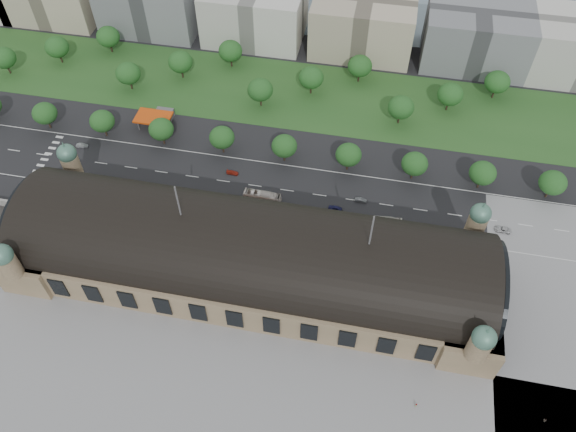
% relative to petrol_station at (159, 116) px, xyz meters
% --- Properties ---
extents(ground, '(900.00, 900.00, 0.00)m').
position_rel_petrol_station_xyz_m(ground, '(53.91, -65.28, -2.95)').
color(ground, black).
rests_on(ground, ground).
extents(station, '(150.00, 48.40, 44.30)m').
position_rel_petrol_station_xyz_m(station, '(53.91, -65.28, 7.33)').
color(station, '#9D8161').
rests_on(station, ground).
extents(plaza_south, '(190.00, 48.00, 0.12)m').
position_rel_petrol_station_xyz_m(plaza_south, '(63.91, -109.28, -2.95)').
color(plaza_south, gray).
rests_on(plaza_south, ground).
extents(road_slab, '(260.00, 26.00, 0.10)m').
position_rel_petrol_station_xyz_m(road_slab, '(33.91, -27.28, -2.95)').
color(road_slab, black).
rests_on(road_slab, ground).
extents(grass_belt, '(300.00, 45.00, 0.10)m').
position_rel_petrol_station_xyz_m(grass_belt, '(38.91, 27.72, -2.95)').
color(grass_belt, '#265321').
rests_on(grass_belt, ground).
extents(petrol_station, '(14.00, 13.00, 5.05)m').
position_rel_petrol_station_xyz_m(petrol_station, '(0.00, 0.00, 0.00)').
color(petrol_station, '#CE430C').
rests_on(petrol_station, ground).
extents(office_2, '(45.00, 32.00, 24.00)m').
position_rel_petrol_station_xyz_m(office_2, '(-26.09, 67.72, 9.05)').
color(office_2, gray).
rests_on(office_2, ground).
extents(office_3, '(45.00, 32.00, 24.00)m').
position_rel_petrol_station_xyz_m(office_3, '(23.91, 67.72, 9.05)').
color(office_3, silver).
rests_on(office_3, ground).
extents(office_4, '(45.00, 32.00, 24.00)m').
position_rel_petrol_station_xyz_m(office_4, '(73.91, 67.72, 9.05)').
color(office_4, '#BBAD93').
rests_on(office_4, ground).
extents(office_5, '(45.00, 32.00, 24.00)m').
position_rel_petrol_station_xyz_m(office_5, '(123.91, 67.72, 9.05)').
color(office_5, gray).
rests_on(office_5, ground).
extents(tree_row_1, '(9.60, 9.60, 11.52)m').
position_rel_petrol_station_xyz_m(tree_row_1, '(-42.09, -12.28, 4.48)').
color(tree_row_1, '#2D2116').
rests_on(tree_row_1, ground).
extents(tree_row_2, '(9.60, 9.60, 11.52)m').
position_rel_petrol_station_xyz_m(tree_row_2, '(-18.09, -12.28, 4.48)').
color(tree_row_2, '#2D2116').
rests_on(tree_row_2, ground).
extents(tree_row_3, '(9.60, 9.60, 11.52)m').
position_rel_petrol_station_xyz_m(tree_row_3, '(5.91, -12.28, 4.48)').
color(tree_row_3, '#2D2116').
rests_on(tree_row_3, ground).
extents(tree_row_4, '(9.60, 9.60, 11.52)m').
position_rel_petrol_station_xyz_m(tree_row_4, '(29.91, -12.28, 4.48)').
color(tree_row_4, '#2D2116').
rests_on(tree_row_4, ground).
extents(tree_row_5, '(9.60, 9.60, 11.52)m').
position_rel_petrol_station_xyz_m(tree_row_5, '(53.91, -12.28, 4.48)').
color(tree_row_5, '#2D2116').
rests_on(tree_row_5, ground).
extents(tree_row_6, '(9.60, 9.60, 11.52)m').
position_rel_petrol_station_xyz_m(tree_row_6, '(77.91, -12.28, 4.48)').
color(tree_row_6, '#2D2116').
rests_on(tree_row_6, ground).
extents(tree_row_7, '(9.60, 9.60, 11.52)m').
position_rel_petrol_station_xyz_m(tree_row_7, '(101.91, -12.28, 4.48)').
color(tree_row_7, '#2D2116').
rests_on(tree_row_7, ground).
extents(tree_row_8, '(9.60, 9.60, 11.52)m').
position_rel_petrol_station_xyz_m(tree_row_8, '(125.91, -12.28, 4.48)').
color(tree_row_8, '#2D2116').
rests_on(tree_row_8, ground).
extents(tree_row_9, '(9.60, 9.60, 11.52)m').
position_rel_petrol_station_xyz_m(tree_row_9, '(149.91, -12.28, 4.48)').
color(tree_row_9, '#2D2116').
rests_on(tree_row_9, ground).
extents(tree_belt_0, '(10.40, 10.40, 12.48)m').
position_rel_petrol_station_xyz_m(tree_belt_0, '(-76.09, 17.72, 5.10)').
color(tree_belt_0, '#2D2116').
rests_on(tree_belt_0, ground).
extents(tree_belt_1, '(10.40, 10.40, 12.48)m').
position_rel_petrol_station_xyz_m(tree_belt_1, '(-57.09, 29.72, 5.10)').
color(tree_belt_1, '#2D2116').
rests_on(tree_belt_1, ground).
extents(tree_belt_2, '(10.40, 10.40, 12.48)m').
position_rel_petrol_station_xyz_m(tree_belt_2, '(-38.09, 41.72, 5.10)').
color(tree_belt_2, '#2D2116').
rests_on(tree_belt_2, ground).
extents(tree_belt_3, '(10.40, 10.40, 12.48)m').
position_rel_petrol_station_xyz_m(tree_belt_3, '(-19.09, 17.72, 5.10)').
color(tree_belt_3, '#2D2116').
rests_on(tree_belt_3, ground).
extents(tree_belt_4, '(10.40, 10.40, 12.48)m').
position_rel_petrol_station_xyz_m(tree_belt_4, '(-0.09, 29.72, 5.10)').
color(tree_belt_4, '#2D2116').
rests_on(tree_belt_4, ground).
extents(tree_belt_5, '(10.40, 10.40, 12.48)m').
position_rel_petrol_station_xyz_m(tree_belt_5, '(18.91, 41.72, 5.10)').
color(tree_belt_5, '#2D2116').
rests_on(tree_belt_5, ground).
extents(tree_belt_6, '(10.40, 10.40, 12.48)m').
position_rel_petrol_station_xyz_m(tree_belt_6, '(37.91, 17.72, 5.10)').
color(tree_belt_6, '#2D2116').
rests_on(tree_belt_6, ground).
extents(tree_belt_7, '(10.40, 10.40, 12.48)m').
position_rel_petrol_station_xyz_m(tree_belt_7, '(56.91, 29.72, 5.10)').
color(tree_belt_7, '#2D2116').
rests_on(tree_belt_7, ground).
extents(tree_belt_8, '(10.40, 10.40, 12.48)m').
position_rel_petrol_station_xyz_m(tree_belt_8, '(75.91, 41.72, 5.10)').
color(tree_belt_8, '#2D2116').
rests_on(tree_belt_8, ground).
extents(tree_belt_9, '(10.40, 10.40, 12.48)m').
position_rel_petrol_station_xyz_m(tree_belt_9, '(94.91, 17.72, 5.10)').
color(tree_belt_9, '#2D2116').
rests_on(tree_belt_9, ground).
extents(tree_belt_10, '(10.40, 10.40, 12.48)m').
position_rel_petrol_station_xyz_m(tree_belt_10, '(113.91, 29.72, 5.10)').
color(tree_belt_10, '#2D2116').
rests_on(tree_belt_10, ground).
extents(tree_belt_11, '(10.40, 10.40, 12.48)m').
position_rel_petrol_station_xyz_m(tree_belt_11, '(132.91, 41.72, 5.10)').
color(tree_belt_11, '#2D2116').
rests_on(tree_belt_11, ground).
extents(traffic_car_1, '(4.60, 2.12, 1.46)m').
position_rel_petrol_station_xyz_m(traffic_car_1, '(-24.83, -20.26, -2.22)').
color(traffic_car_1, gray).
rests_on(traffic_car_1, ground).
extents(traffic_car_2, '(5.04, 2.44, 1.38)m').
position_rel_petrol_station_xyz_m(traffic_car_2, '(-8.56, -34.98, -2.26)').
color(traffic_car_2, black).
rests_on(traffic_car_2, ground).
extents(traffic_car_3, '(4.54, 1.97, 1.30)m').
position_rel_petrol_station_xyz_m(traffic_car_3, '(36.33, -23.04, -2.30)').
color(traffic_car_3, maroon).
rests_on(traffic_car_3, ground).
extents(traffic_car_4, '(4.97, 2.41, 1.63)m').
position_rel_petrol_station_xyz_m(traffic_car_4, '(76.31, -32.95, -2.13)').
color(traffic_car_4, '#181843').
rests_on(traffic_car_4, ground).
extents(traffic_car_5, '(4.27, 1.64, 1.39)m').
position_rel_petrol_station_xyz_m(traffic_car_5, '(84.78, -27.40, -2.25)').
color(traffic_car_5, '#55585D').
rests_on(traffic_car_5, ground).
extents(traffic_car_6, '(5.48, 2.75, 1.49)m').
position_rel_petrol_station_xyz_m(traffic_car_6, '(133.87, -31.39, -2.20)').
color(traffic_car_6, '#BBBBBD').
rests_on(traffic_car_6, ground).
extents(parked_car_0, '(5.01, 3.75, 1.58)m').
position_rel_petrol_station_xyz_m(parked_car_0, '(-24.06, -42.21, -2.16)').
color(parked_car_0, black).
rests_on(parked_car_0, ground).
extents(parked_car_1, '(5.19, 4.34, 1.32)m').
position_rel_petrol_station_xyz_m(parked_car_1, '(4.90, -44.28, -2.29)').
color(parked_car_1, maroon).
rests_on(parked_car_1, ground).
extents(parked_car_2, '(5.23, 4.80, 1.47)m').
position_rel_petrol_station_xyz_m(parked_car_2, '(14.81, -40.28, -2.21)').
color(parked_car_2, '#1C274E').
rests_on(parked_car_2, ground).
extents(parked_car_3, '(4.31, 3.01, 1.36)m').
position_rel_petrol_station_xyz_m(parked_car_3, '(8.03, -40.28, -2.27)').
color(parked_car_3, '#58595F').
rests_on(parked_car_3, ground).
extents(parked_car_4, '(4.95, 3.95, 1.58)m').
position_rel_petrol_station_xyz_m(parked_car_4, '(-1.86, -40.28, -2.16)').
color(parked_car_4, silver).
rests_on(parked_car_4, ground).
extents(parked_car_5, '(6.01, 5.30, 1.54)m').
position_rel_petrol_station_xyz_m(parked_car_5, '(18.44, -44.28, -2.18)').
color(parked_car_5, gray).
rests_on(parked_car_5, ground).
extents(parked_car_6, '(5.49, 4.63, 1.51)m').
position_rel_petrol_station_xyz_m(parked_car_6, '(11.75, -43.13, -2.20)').
color(parked_car_6, black).
rests_on(parked_car_6, ground).
extents(bus_west, '(11.94, 3.88, 3.27)m').
position_rel_petrol_station_xyz_m(bus_west, '(48.43, -38.28, -1.32)').
color(bus_west, '#B9411D').
rests_on(bus_west, ground).
extents(bus_mid, '(13.70, 3.75, 3.78)m').
position_rel_petrol_station_xyz_m(bus_mid, '(50.10, -33.58, -1.06)').
color(bus_mid, white).
rests_on(bus_mid, ground).
extents(bus_east, '(12.43, 3.73, 3.42)m').
position_rel_petrol_station_xyz_m(bus_east, '(93.91, -36.69, -1.24)').
color(bus_east, silver).
rests_on(bus_east, ground).
extents(pedestrian_0, '(0.88, 0.69, 1.59)m').
position_rel_petrol_station_xyz_m(pedestrian_0, '(107.88, -98.56, -2.16)').
color(pedestrian_0, gray).
rests_on(pedestrian_0, ground).
extents(pedestrian_2, '(0.79, 0.96, 1.71)m').
position_rel_petrol_station_xyz_m(pedestrian_2, '(141.96, -96.05, -2.09)').
color(pedestrian_2, gray).
rests_on(pedestrian_2, ground).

